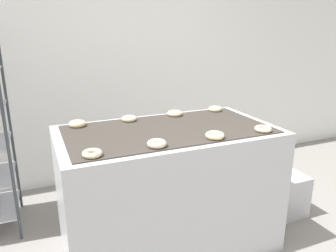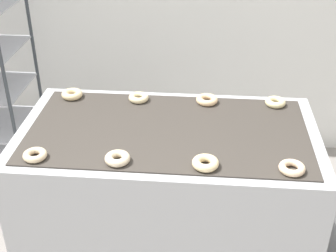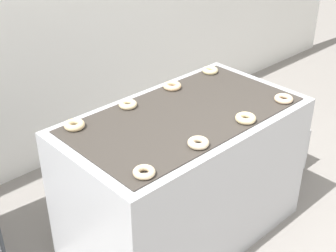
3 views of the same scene
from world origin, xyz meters
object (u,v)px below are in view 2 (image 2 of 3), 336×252
Objects in this scene: fryer_machine at (168,201)px; donut_near_left at (35,155)px; donut_near_midleft at (117,158)px; donut_far_midright at (207,100)px; donut_far_right at (275,102)px; donut_near_midright at (205,163)px; donut_near_right at (292,168)px; donut_far_midleft at (139,98)px; donut_far_left at (72,94)px.

donut_near_left is (-0.60, -0.32, 0.50)m from fryer_machine.
donut_near_left is 0.95× the size of donut_near_midleft.
donut_far_midright and donut_far_right have the same top height.
donut_near_midright is 1.04× the size of donut_near_right.
donut_near_left is 0.80m from donut_near_midright.
donut_far_midleft and donut_far_right have the same top height.
donut_near_right is 0.75m from donut_far_midright.
donut_near_midleft is 0.41m from donut_near_midright.
donut_far_right reaches higher than donut_near_left.
donut_near_midleft is at bearing 179.87° from donut_near_right.
donut_far_left is at bearing 121.42° from donut_near_midleft.
donut_far_midright is at bearing 0.15° from donut_far_left.
donut_near_midleft is 0.80m from donut_near_right.
donut_far_midleft is at bearing 122.62° from fryer_machine.
donut_near_right is (0.80, -0.00, -0.00)m from donut_near_midleft.
fryer_machine is 0.62m from donut_far_midleft.
fryer_machine is 0.63m from donut_near_midleft.
donut_near_midleft is 1.02m from donut_far_right.
donut_far_midright is (-0.00, 0.64, -0.00)m from donut_near_midright.
donut_near_right is 0.97× the size of donut_far_midright.
donut_near_left is 0.64m from donut_far_left.
donut_near_right is (0.39, -0.00, -0.00)m from donut_near_midright.
donut_near_midleft is (-0.21, -0.32, 0.50)m from fryer_machine.
donut_near_left is at bearing -141.45° from donut_far_midright.
donut_far_right is (0.39, 0.64, -0.00)m from donut_near_midright.
donut_near_left and donut_near_right have the same top height.
donut_near_midright is at bearing -121.10° from donut_far_right.
fryer_machine is 12.60× the size of donut_far_midright.
donut_near_right is 0.98× the size of donut_far_left.
donut_far_midleft is 1.00× the size of donut_far_right.
donut_near_left is at bearing -151.63° from donut_far_right.
donut_near_right is at bearing -28.10° from donut_far_left.
donut_near_right is 1.04× the size of donut_far_midleft.
donut_near_right is at bearing -0.13° from donut_near_midleft.
donut_far_midleft is (0.40, -0.01, -0.00)m from donut_far_left.
donut_near_left is 0.98× the size of donut_far_right.
donut_near_right reaches higher than fryer_machine.
donut_near_left is at bearing -122.68° from donut_far_midleft.
donut_near_left is 0.95× the size of donut_near_right.
donut_near_left is 0.92× the size of donut_far_midright.
fryer_machine is 13.04× the size of donut_near_right.
donut_near_midleft reaches higher than donut_near_left.
fryer_machine is 13.77× the size of donut_near_left.
donut_near_midright reaches higher than donut_far_midleft.
donut_far_midleft reaches higher than donut_near_right.
donut_near_right is 1.01m from donut_far_midleft.
donut_far_midright reaches higher than fryer_machine.
donut_far_midright is 0.39m from donut_far_right.
donut_far_left is 1.06× the size of donut_far_right.
donut_near_midleft is at bearing -123.53° from fryer_machine.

